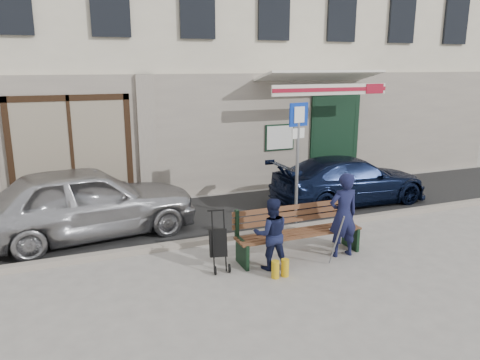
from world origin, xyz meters
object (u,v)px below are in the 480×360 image
parking_sign (298,144)px  man (343,215)px  car_navy (349,180)px  woman (271,234)px  car_silver (86,202)px  stroller (218,244)px  bench (297,233)px

parking_sign → man: 2.13m
car_navy → woman: (-3.54, -2.82, 0.03)m
car_silver → woman: size_ratio=3.48×
parking_sign → stroller: (-2.37, -1.59, -1.32)m
bench → car_silver: bearing=144.3°
bench → woman: bearing=-156.2°
woman → stroller: woman is taller
woman → parking_sign: bearing=-114.4°
bench → woman: (-0.65, -0.29, 0.17)m
car_navy → stroller: car_navy is taller
woman → man: bearing=-165.1°
parking_sign → car_silver: bearing=155.3°
car_navy → stroller: 5.06m
car_silver → bench: car_silver is taller
man → woman: (-1.45, -0.02, -0.16)m
car_navy → woman: size_ratio=3.26×
car_navy → bench: (-2.89, -2.53, -0.14)m
parking_sign → man: size_ratio=1.70×
car_navy → woman: bearing=128.4°
car_navy → bench: bearing=131.1°
stroller → car_silver: bearing=140.7°
car_silver → woman: bearing=-141.9°
man → stroller: (-2.30, 0.29, -0.33)m
bench → stroller: bearing=179.4°
car_navy → parking_sign: (-2.03, -0.93, 1.18)m
bench → stroller: stroller is taller
car_navy → parking_sign: 2.52m
man → car_silver: bearing=-31.3°
car_navy → man: bearing=143.2°
woman → car_navy: bearing=-127.2°
car_silver → man: man is taller
parking_sign → car_navy: bearing=11.3°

